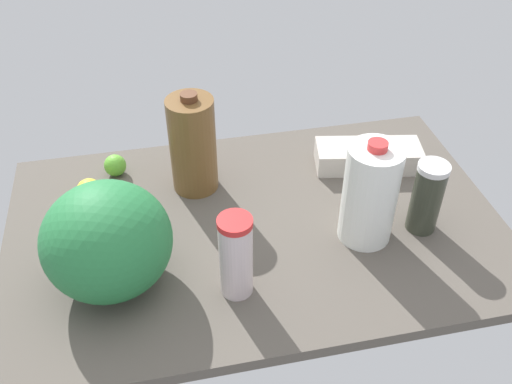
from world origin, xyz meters
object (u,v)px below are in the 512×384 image
at_px(watermelon, 107,241).
at_px(shaker_bottle, 427,197).
at_px(milk_jug, 370,194).
at_px(egg_carton, 368,156).
at_px(tumbler_cup, 236,256).
at_px(lemon_far_back, 89,191).
at_px(chocolate_milk_jug, 193,145).
at_px(lime_loose, 115,165).

xyz_separation_m(watermelon, shaker_bottle, (0.73, 0.03, -0.03)).
height_order(milk_jug, egg_carton, milk_jug).
distance_m(tumbler_cup, milk_jug, 0.34).
distance_m(tumbler_cup, egg_carton, 0.57).
xyz_separation_m(egg_carton, lemon_far_back, (-0.74, 0.00, 0.00)).
distance_m(shaker_bottle, egg_carton, 0.27).
bearing_deg(chocolate_milk_jug, shaker_bottle, -28.02).
distance_m(chocolate_milk_jug, lime_loose, 0.25).
bearing_deg(shaker_bottle, egg_carton, 98.42).
height_order(watermelon, lemon_far_back, watermelon).
bearing_deg(lime_loose, watermelon, -91.31).
bearing_deg(chocolate_milk_jug, watermelon, -125.65).
bearing_deg(lemon_far_back, milk_jug, -22.11).
height_order(shaker_bottle, chocolate_milk_jug, chocolate_milk_jug).
xyz_separation_m(shaker_bottle, egg_carton, (-0.04, 0.26, -0.06)).
xyz_separation_m(milk_jug, lime_loose, (-0.57, 0.36, -0.10)).
height_order(egg_carton, lime_loose, egg_carton).
relative_size(milk_jug, watermelon, 0.98).
height_order(chocolate_milk_jug, lime_loose, chocolate_milk_jug).
height_order(milk_jug, lime_loose, milk_jug).
distance_m(tumbler_cup, lemon_far_back, 0.49).
height_order(shaker_bottle, lemon_far_back, shaker_bottle).
bearing_deg(lemon_far_back, watermelon, -78.94).
xyz_separation_m(milk_jug, egg_carton, (0.10, 0.26, -0.09)).
xyz_separation_m(milk_jug, shaker_bottle, (0.14, -0.00, -0.03)).
bearing_deg(shaker_bottle, chocolate_milk_jug, 151.98).
height_order(watermelon, lime_loose, watermelon).
bearing_deg(tumbler_cup, lime_loose, 117.79).
relative_size(tumbler_cup, lime_loose, 3.42).
bearing_deg(tumbler_cup, shaker_bottle, 12.38).
height_order(tumbler_cup, egg_carton, tumbler_cup).
xyz_separation_m(milk_jug, lemon_far_back, (-0.64, 0.26, -0.09)).
xyz_separation_m(watermelon, chocolate_milk_jug, (0.21, 0.30, 0.01)).
bearing_deg(lime_loose, chocolate_milk_jug, -24.04).
relative_size(milk_jug, chocolate_milk_jug, 0.97).
distance_m(watermelon, shaker_bottle, 0.73).
bearing_deg(chocolate_milk_jug, lemon_far_back, -177.97).
bearing_deg(lime_loose, shaker_bottle, -26.91).
relative_size(milk_jug, egg_carton, 0.94).
bearing_deg(lime_loose, egg_carton, -8.56).
bearing_deg(watermelon, lemon_far_back, 101.06).
height_order(milk_jug, shaker_bottle, milk_jug).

